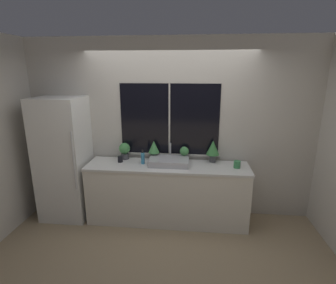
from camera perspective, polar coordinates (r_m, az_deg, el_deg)
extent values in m
plane|color=#937F60|center=(3.98, -0.59, -18.58)|extent=(14.00, 14.00, 0.00)
cube|color=#BCB7AD|center=(4.02, 0.36, 2.80)|extent=(8.00, 0.06, 2.70)
cube|color=black|center=(3.96, 0.31, 4.89)|extent=(1.49, 0.01, 1.07)
cube|color=#BCB7AD|center=(3.95, 0.31, 4.87)|extent=(0.02, 0.01, 1.07)
cube|color=#BCB7AD|center=(4.09, 0.29, -2.72)|extent=(1.55, 0.04, 0.03)
cube|color=#BCB7AD|center=(5.50, -22.24, 5.08)|extent=(0.06, 7.00, 2.70)
cube|color=#BCB7AD|center=(5.19, 26.43, 4.06)|extent=(0.06, 7.00, 2.70)
cube|color=silver|center=(4.01, -0.15, -11.28)|extent=(2.35, 0.55, 0.86)
cube|color=silver|center=(3.83, -0.16, -5.31)|extent=(2.37, 0.58, 0.03)
cube|color=silver|center=(4.28, -21.69, -3.43)|extent=(0.69, 0.63, 1.85)
cylinder|color=silver|center=(3.83, -19.84, -3.91)|extent=(0.02, 0.02, 0.83)
cube|color=#ADADB2|center=(3.84, 0.21, -4.25)|extent=(0.58, 0.37, 0.09)
cylinder|color=#B7B7BC|center=(4.05, 0.52, -3.63)|extent=(0.04, 0.04, 0.03)
cylinder|color=#B7B7BC|center=(4.01, 0.52, -1.83)|extent=(0.02, 0.02, 0.24)
cylinder|color=#4C4C51|center=(4.12, -9.37, -3.08)|extent=(0.12, 0.12, 0.09)
sphere|color=#478E4C|center=(4.08, -9.44, -1.37)|extent=(0.17, 0.17, 0.17)
cylinder|color=#4C4C51|center=(4.02, -3.07, -3.12)|extent=(0.09, 0.09, 0.12)
cone|color=#478E4C|center=(3.98, -3.10, -1.05)|extent=(0.17, 0.17, 0.18)
cylinder|color=#4C4C51|center=(3.98, 3.54, -3.54)|extent=(0.12, 0.12, 0.09)
sphere|color=#478E4C|center=(3.95, 3.56, -1.99)|extent=(0.14, 0.14, 0.14)
cylinder|color=#4C4C51|center=(3.99, 9.65, -3.50)|extent=(0.09, 0.09, 0.12)
cone|color=#387A3D|center=(3.94, 9.76, -1.22)|extent=(0.19, 0.19, 0.21)
cylinder|color=teal|center=(3.87, -5.51, -3.56)|extent=(0.05, 0.05, 0.17)
cylinder|color=black|center=(3.84, -5.55, -2.05)|extent=(0.02, 0.02, 0.05)
cylinder|color=#38844C|center=(3.83, 14.80, -4.73)|extent=(0.09, 0.09, 0.10)
cylinder|color=black|center=(4.00, -10.37, -3.68)|extent=(0.07, 0.07, 0.09)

